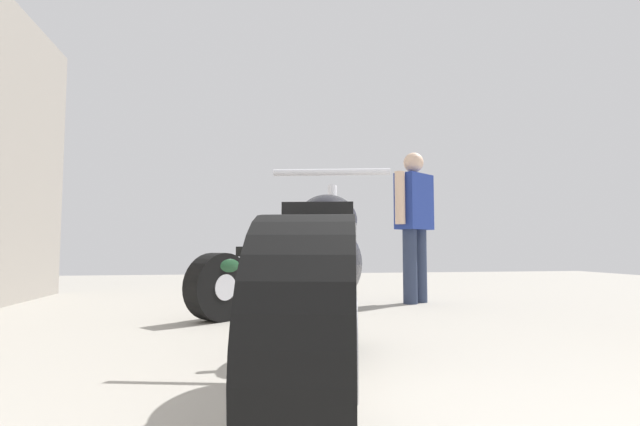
# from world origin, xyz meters

# --- Properties ---
(ground_plane) EXTENTS (14.89, 14.89, 0.00)m
(ground_plane) POSITION_xyz_m (0.00, 3.10, 0.00)
(ground_plane) COLOR #9E998E
(motorcycle_maroon_cruiser) EXTENTS (0.83, 2.15, 1.01)m
(motorcycle_maroon_cruiser) POSITION_xyz_m (-0.50, 1.83, 0.42)
(motorcycle_maroon_cruiser) COLOR black
(motorcycle_maroon_cruiser) RESTS_ON ground_plane
(motorcycle_black_naked) EXTENTS (1.45, 1.27, 0.82)m
(motorcycle_black_naked) POSITION_xyz_m (-0.55, 4.23, 0.34)
(motorcycle_black_naked) COLOR black
(motorcycle_black_naked) RESTS_ON ground_plane
(mechanic_in_blue) EXTENTS (0.57, 0.46, 1.58)m
(mechanic_in_blue) POSITION_xyz_m (1.00, 4.75, 0.90)
(mechanic_in_blue) COLOR #2D3851
(mechanic_in_blue) RESTS_ON ground_plane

